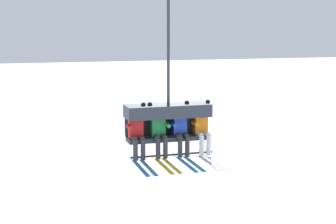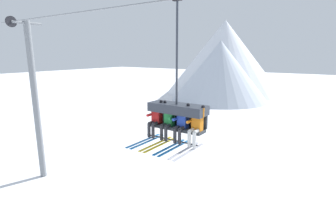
# 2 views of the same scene
# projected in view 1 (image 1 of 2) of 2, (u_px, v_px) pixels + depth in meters

# --- Properties ---
(chairlift_chair) EXTENTS (2.01, 0.74, 4.44)m
(chairlift_chair) POSITION_uv_depth(u_px,v_px,m) (167.00, 114.00, 12.14)
(chairlift_chair) COLOR #33383D
(skier_red) EXTENTS (0.48, 1.70, 1.34)m
(skier_red) POSITION_uv_depth(u_px,v_px,m) (137.00, 131.00, 11.77)
(skier_red) COLOR red
(skier_green) EXTENTS (0.48, 1.70, 1.34)m
(skier_green) POSITION_uv_depth(u_px,v_px,m) (159.00, 130.00, 11.92)
(skier_green) COLOR #23843D
(skier_blue) EXTENTS (0.48, 1.70, 1.34)m
(skier_blue) POSITION_uv_depth(u_px,v_px,m) (181.00, 129.00, 12.07)
(skier_blue) COLOR #2847B7
(skier_orange) EXTENTS (0.48, 1.70, 1.34)m
(skier_orange) POSITION_uv_depth(u_px,v_px,m) (202.00, 128.00, 12.22)
(skier_orange) COLOR orange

